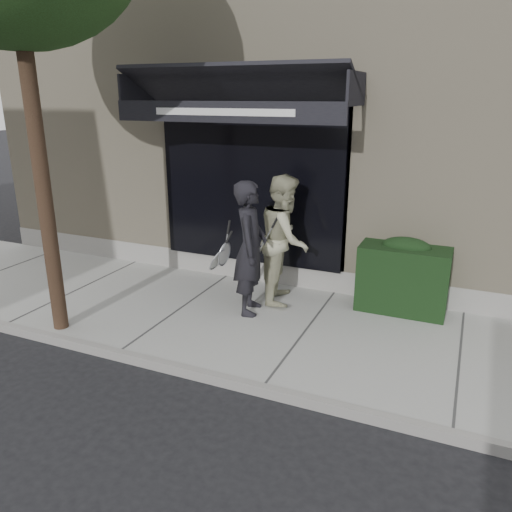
% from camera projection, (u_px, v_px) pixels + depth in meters
% --- Properties ---
extents(ground, '(80.00, 80.00, 0.00)m').
position_uv_depth(ground, '(306.00, 337.00, 7.00)').
color(ground, black).
rests_on(ground, ground).
extents(sidewalk, '(20.00, 3.00, 0.12)m').
position_uv_depth(sidewalk, '(306.00, 333.00, 6.98)').
color(sidewalk, '#9C9D98').
rests_on(sidewalk, ground).
extents(curb, '(20.00, 0.10, 0.14)m').
position_uv_depth(curb, '(263.00, 390.00, 5.62)').
color(curb, gray).
rests_on(curb, ground).
extents(building_facade, '(14.30, 8.04, 5.64)m').
position_uv_depth(building_facade, '(383.00, 120.00, 10.48)').
color(building_facade, '#B9AB8D').
rests_on(building_facade, ground).
extents(hedge, '(1.30, 0.70, 1.14)m').
position_uv_depth(hedge, '(403.00, 276.00, 7.46)').
color(hedge, black).
rests_on(hedge, sidewalk).
extents(pedestrian_front, '(0.79, 0.90, 1.98)m').
position_uv_depth(pedestrian_front, '(250.00, 248.00, 7.26)').
color(pedestrian_front, black).
rests_on(pedestrian_front, sidewalk).
extents(pedestrian_back, '(0.96, 1.12, 2.00)m').
position_uv_depth(pedestrian_back, '(285.00, 239.00, 7.70)').
color(pedestrian_back, '#B6B491').
rests_on(pedestrian_back, sidewalk).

